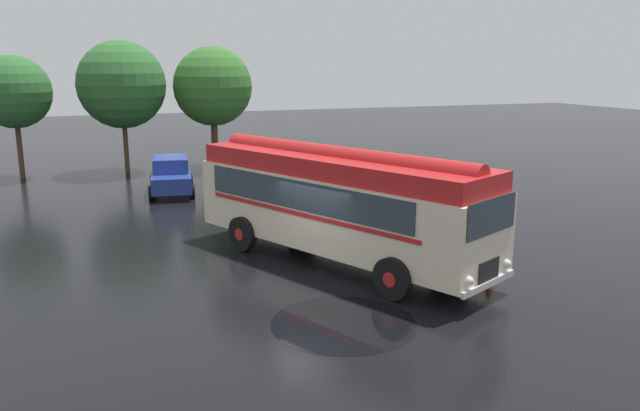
{
  "coord_description": "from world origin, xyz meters",
  "views": [
    {
      "loc": [
        -5.87,
        -15.83,
        5.85
      ],
      "look_at": [
        0.88,
        2.31,
        1.4
      ],
      "focal_mm": 35.0,
      "sensor_mm": 36.0,
      "label": 1
    }
  ],
  "objects_px": {
    "car_near_left": "(171,175)",
    "traffic_cone": "(490,274)",
    "car_mid_left": "(231,171)",
    "car_mid_right": "(288,166)",
    "vintage_bus": "(338,200)"
  },
  "relations": [
    {
      "from": "car_near_left",
      "to": "traffic_cone",
      "type": "xyz_separation_m",
      "value": [
        6.49,
        -15.22,
        -0.57
      ]
    },
    {
      "from": "car_near_left",
      "to": "traffic_cone",
      "type": "distance_m",
      "value": 16.55
    },
    {
      "from": "vintage_bus",
      "to": "car_mid_right",
      "type": "distance_m",
      "value": 12.7
    },
    {
      "from": "vintage_bus",
      "to": "car_near_left",
      "type": "relative_size",
      "value": 2.32
    },
    {
      "from": "traffic_cone",
      "to": "car_near_left",
      "type": "bearing_deg",
      "value": 113.08
    },
    {
      "from": "car_mid_right",
      "to": "traffic_cone",
      "type": "xyz_separation_m",
      "value": [
        0.74,
        -15.68,
        -0.57
      ]
    },
    {
      "from": "car_near_left",
      "to": "car_mid_right",
      "type": "xyz_separation_m",
      "value": [
        5.75,
        0.47,
        0.0
      ]
    },
    {
      "from": "vintage_bus",
      "to": "car_near_left",
      "type": "height_order",
      "value": "vintage_bus"
    },
    {
      "from": "vintage_bus",
      "to": "car_mid_left",
      "type": "bearing_deg",
      "value": 92.5
    },
    {
      "from": "car_mid_left",
      "to": "vintage_bus",
      "type": "bearing_deg",
      "value": -87.5
    },
    {
      "from": "vintage_bus",
      "to": "car_mid_left",
      "type": "distance_m",
      "value": 12.23
    },
    {
      "from": "car_near_left",
      "to": "car_mid_left",
      "type": "distance_m",
      "value": 2.83
    },
    {
      "from": "car_near_left",
      "to": "car_mid_right",
      "type": "height_order",
      "value": "same"
    },
    {
      "from": "car_mid_left",
      "to": "car_mid_right",
      "type": "bearing_deg",
      "value": 5.1
    },
    {
      "from": "traffic_cone",
      "to": "vintage_bus",
      "type": "bearing_deg",
      "value": 133.87
    }
  ]
}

